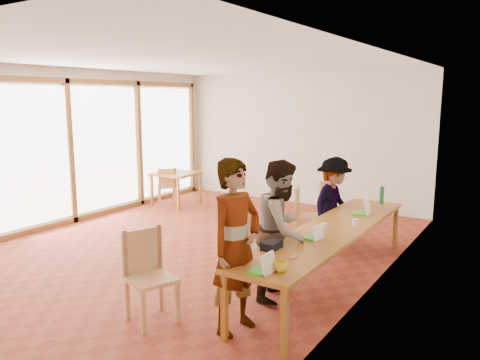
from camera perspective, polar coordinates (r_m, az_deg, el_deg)
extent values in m
plane|color=brown|center=(7.83, -5.99, -8.16)|extent=(8.00, 8.00, 0.00)
cube|color=beige|center=(10.88, 7.21, 5.00)|extent=(6.00, 0.10, 3.00)
cube|color=beige|center=(6.09, 16.33, 0.80)|extent=(0.10, 8.00, 3.00)
cube|color=white|center=(9.63, -20.06, 3.84)|extent=(0.10, 8.00, 3.00)
cube|color=white|center=(7.46, -6.42, 14.46)|extent=(6.00, 8.00, 0.04)
cube|color=#A26B24|center=(6.22, 11.00, -6.10)|extent=(0.80, 4.00, 0.05)
cube|color=#A26B24|center=(4.89, -1.91, -15.19)|extent=(0.06, 0.06, 0.70)
cube|color=#A26B24|center=(8.19, 13.80, -5.02)|extent=(0.06, 0.06, 0.70)
cube|color=#A26B24|center=(4.57, 5.44, -17.10)|extent=(0.06, 0.06, 0.70)
cube|color=#A26B24|center=(8.01, 18.41, -5.59)|extent=(0.06, 0.06, 0.70)
cube|color=#A26B24|center=(10.79, -7.83, 0.79)|extent=(0.90, 0.90, 0.05)
cube|color=#A26B24|center=(10.83, -10.69, -1.28)|extent=(0.05, 0.05, 0.70)
cube|color=#A26B24|center=(11.39, -8.00, -0.64)|extent=(0.05, 0.05, 0.70)
cube|color=#A26B24|center=(10.31, -7.54, -1.75)|extent=(0.05, 0.05, 0.70)
cube|color=#A26B24|center=(10.91, -4.89, -1.05)|extent=(0.05, 0.05, 0.70)
cube|color=#DEAE6F|center=(5.28, -10.75, -11.82)|extent=(0.61, 0.61, 0.04)
cube|color=#DEAE6F|center=(5.37, -11.85, -8.41)|extent=(0.21, 0.46, 0.49)
cube|color=#DEAE6F|center=(6.52, 1.98, -8.04)|extent=(0.42, 0.42, 0.04)
cube|color=#DEAE6F|center=(6.55, 0.65, -5.84)|extent=(0.05, 0.40, 0.42)
cube|color=#DEAE6F|center=(8.04, 8.35, -4.40)|extent=(0.56, 0.56, 0.04)
cube|color=#DEAE6F|center=(8.00, 6.99, -2.61)|extent=(0.19, 0.42, 0.46)
cube|color=#DEAE6F|center=(8.40, 11.64, -3.65)|extent=(0.49, 0.49, 0.04)
cube|color=#DEAE6F|center=(8.41, 10.34, -1.71)|extent=(0.06, 0.47, 0.49)
cube|color=#DEAE6F|center=(10.95, -8.92, -0.76)|extent=(0.57, 0.57, 0.04)
cube|color=#DEAE6F|center=(10.73, -8.84, 0.27)|extent=(0.30, 0.33, 0.42)
imported|color=gray|center=(4.87, -0.50, -8.08)|extent=(0.54, 0.73, 1.84)
imported|color=gray|center=(5.73, 5.11, -6.02)|extent=(0.76, 0.91, 1.71)
imported|color=gray|center=(7.54, 11.32, -3.00)|extent=(0.66, 1.03, 1.52)
cube|color=green|center=(4.66, 2.59, -10.95)|extent=(0.18, 0.25, 0.03)
cube|color=white|center=(4.59, 3.53, -10.12)|extent=(0.07, 0.22, 0.20)
cube|color=green|center=(5.76, 8.79, -6.96)|extent=(0.20, 0.25, 0.02)
cube|color=white|center=(5.69, 9.45, -6.34)|extent=(0.10, 0.21, 0.18)
cube|color=green|center=(7.09, 14.49, -3.93)|extent=(0.22, 0.29, 0.03)
cube|color=white|center=(7.05, 15.28, -3.22)|extent=(0.11, 0.26, 0.22)
imported|color=yellow|center=(4.66, 4.97, -10.45)|extent=(0.16, 0.16, 0.11)
cylinder|color=#1E6E36|center=(7.83, 16.89, -1.79)|extent=(0.07, 0.07, 0.28)
cylinder|color=silver|center=(6.44, 13.83, -5.02)|extent=(0.07, 0.07, 0.09)
cylinder|color=white|center=(6.26, 10.25, -5.46)|extent=(0.08, 0.08, 0.06)
cube|color=#E13D5E|center=(5.05, 6.52, -9.40)|extent=(0.05, 0.10, 0.01)
cube|color=black|center=(5.32, 3.87, -7.93)|extent=(0.16, 0.26, 0.09)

